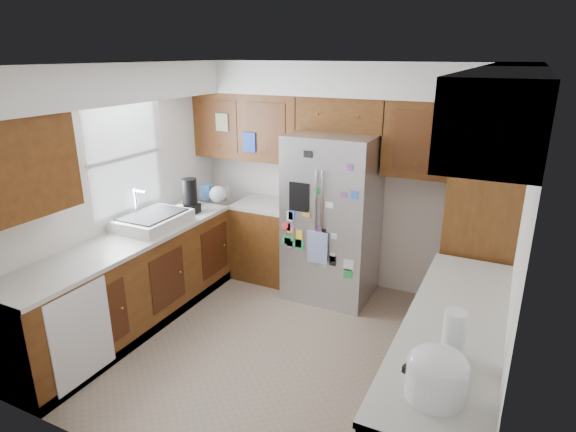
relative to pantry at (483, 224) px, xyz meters
The scene contains 12 objects.
floor 2.17m from the pantry, 142.52° to the right, with size 3.60×3.60×0.00m, color gray.
room_shell 1.94m from the pantry, 153.92° to the right, with size 3.64×3.24×2.52m.
left_counter_run 3.14m from the pantry, 158.56° to the right, with size 1.36×3.20×0.92m.
right_counter_run 1.75m from the pantry, 90.00° to the right, with size 0.63×2.25×0.92m.
pantry is the anchor object (origin of this frame).
fridge 1.51m from the pantry, behind, with size 0.90×0.79×1.80m.
bridge_cabinet 1.77m from the pantry, 169.43° to the left, with size 0.96×0.34×0.35m, color #47270D.
fridge_top_items 1.97m from the pantry, behind, with size 0.87×0.27×0.25m.
sink_assembly 3.18m from the pantry, 160.65° to the right, with size 0.52×0.70×0.37m.
left_counter_clutter 2.96m from the pantry, behind, with size 0.37×0.78×0.38m.
rice_cooker 2.39m from the pantry, 90.01° to the right, with size 0.31×0.30×0.27m.
paper_towel 2.00m from the pantry, 89.27° to the right, with size 0.13×0.13×0.29m, color white.
Camera 1 is at (1.72, -3.39, 2.58)m, focal length 30.00 mm.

